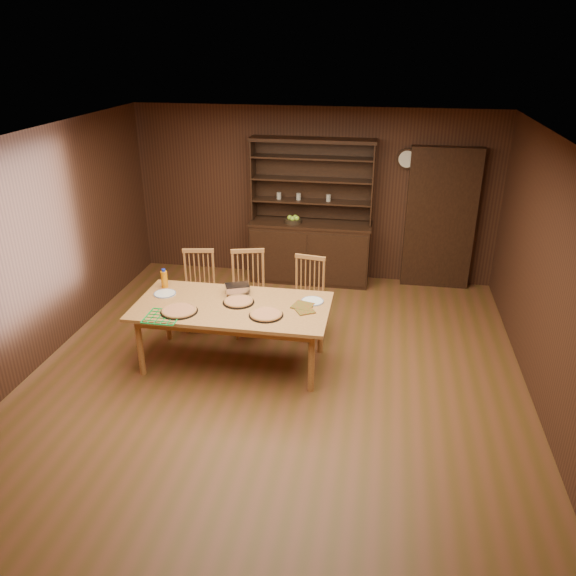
% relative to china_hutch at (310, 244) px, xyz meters
% --- Properties ---
extents(floor, '(6.00, 6.00, 0.00)m').
position_rel_china_hutch_xyz_m(floor, '(0.00, -2.75, -0.60)').
color(floor, brown).
rests_on(floor, ground).
extents(room_shell, '(6.00, 6.00, 6.00)m').
position_rel_china_hutch_xyz_m(room_shell, '(0.00, -2.75, 0.98)').
color(room_shell, white).
rests_on(room_shell, floor).
extents(china_hutch, '(1.84, 0.52, 2.17)m').
position_rel_china_hutch_xyz_m(china_hutch, '(0.00, 0.00, 0.00)').
color(china_hutch, black).
rests_on(china_hutch, floor).
extents(doorway, '(1.00, 0.18, 2.10)m').
position_rel_china_hutch_xyz_m(doorway, '(1.90, 0.15, 0.45)').
color(doorway, black).
rests_on(doorway, floor).
extents(wall_clock, '(0.30, 0.05, 0.30)m').
position_rel_china_hutch_xyz_m(wall_clock, '(1.35, 0.20, 1.30)').
color(wall_clock, black).
rests_on(wall_clock, room_shell).
extents(dining_table, '(2.18, 1.09, 0.75)m').
position_rel_china_hutch_xyz_m(dining_table, '(-0.53, -2.60, 0.09)').
color(dining_table, '#C28743').
rests_on(dining_table, floor).
extents(chair_left, '(0.49, 0.47, 1.03)m').
position_rel_china_hutch_xyz_m(chair_left, '(-1.21, -1.74, -0.05)').
color(chair_left, '#AB713A').
rests_on(chair_left, floor).
extents(chair_center, '(0.54, 0.53, 1.08)m').
position_rel_china_hutch_xyz_m(chair_center, '(-0.54, -1.77, -0.02)').
color(chair_center, '#AB713A').
rests_on(chair_center, floor).
extents(chair_right, '(0.47, 0.46, 1.01)m').
position_rel_china_hutch_xyz_m(chair_right, '(0.20, -1.68, -0.06)').
color(chair_right, '#AB713A').
rests_on(chair_right, floor).
extents(pizza_left, '(0.41, 0.41, 0.04)m').
position_rel_china_hutch_xyz_m(pizza_left, '(-1.06, -2.87, 0.17)').
color(pizza_left, black).
rests_on(pizza_left, dining_table).
extents(pizza_right, '(0.37, 0.37, 0.04)m').
position_rel_china_hutch_xyz_m(pizza_right, '(-0.10, -2.79, 0.17)').
color(pizza_right, black).
rests_on(pizza_right, dining_table).
extents(pizza_center, '(0.36, 0.36, 0.04)m').
position_rel_china_hutch_xyz_m(pizza_center, '(-0.47, -2.53, 0.17)').
color(pizza_center, black).
rests_on(pizza_center, dining_table).
extents(cooling_rack, '(0.46, 0.46, 0.02)m').
position_rel_china_hutch_xyz_m(cooling_rack, '(-1.19, -3.02, 0.16)').
color(cooling_rack, '#0C9D35').
rests_on(cooling_rack, dining_table).
extents(plate_left, '(0.26, 0.26, 0.02)m').
position_rel_china_hutch_xyz_m(plate_left, '(-1.38, -2.46, 0.16)').
color(plate_left, white).
rests_on(plate_left, dining_table).
extents(plate_right, '(0.26, 0.26, 0.02)m').
position_rel_china_hutch_xyz_m(plate_right, '(0.35, -2.36, 0.16)').
color(plate_right, white).
rests_on(plate_right, dining_table).
extents(foil_dish, '(0.33, 0.29, 0.11)m').
position_rel_china_hutch_xyz_m(foil_dish, '(-0.55, -2.29, 0.21)').
color(foil_dish, silver).
rests_on(foil_dish, dining_table).
extents(juice_bottle, '(0.08, 0.08, 0.23)m').
position_rel_china_hutch_xyz_m(juice_bottle, '(-1.45, -2.26, 0.26)').
color(juice_bottle, orange).
rests_on(juice_bottle, dining_table).
extents(pot_holder_a, '(0.26, 0.26, 0.01)m').
position_rel_china_hutch_xyz_m(pot_holder_a, '(0.30, -2.61, 0.16)').
color(pot_holder_a, '#A51B12').
rests_on(pot_holder_a, dining_table).
extents(pot_holder_b, '(0.27, 0.27, 0.02)m').
position_rel_china_hutch_xyz_m(pot_holder_b, '(0.26, -2.50, 0.16)').
color(pot_holder_b, '#A51B12').
rests_on(pot_holder_b, dining_table).
extents(fruit_bowl, '(0.26, 0.26, 0.12)m').
position_rel_china_hutch_xyz_m(fruit_bowl, '(-0.26, -0.07, 0.39)').
color(fruit_bowl, black).
rests_on(fruit_bowl, china_hutch).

